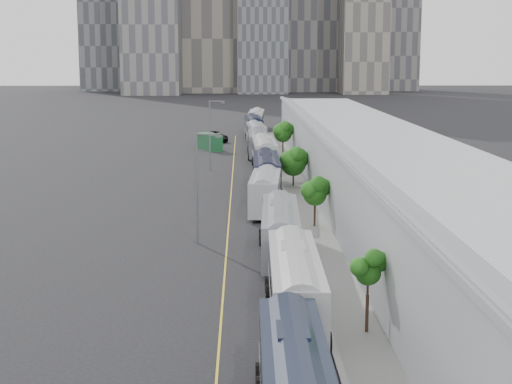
{
  "coord_description": "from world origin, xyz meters",
  "views": [
    {
      "loc": [
        -0.33,
        -8.9,
        14.16
      ],
      "look_at": [
        0.84,
        56.14,
        3.0
      ],
      "focal_mm": 55.0,
      "sensor_mm": 36.0,
      "label": 1
    }
  ],
  "objects_px": {
    "bus_3": "(280,235)",
    "street_lamp_far": "(211,130)",
    "bus_2": "(295,291)",
    "bus_6": "(264,156)",
    "bus_5": "(266,176)",
    "bus_9": "(254,128)",
    "street_lamp_near": "(199,180)",
    "suv": "(215,136)",
    "bus_7": "(258,145)",
    "bus_10": "(256,121)",
    "shipping_container": "(210,142)",
    "bus_8": "(256,136)",
    "bus_4": "(266,193)"
  },
  "relations": [
    {
      "from": "shipping_container",
      "to": "street_lamp_near",
      "type": "bearing_deg",
      "value": -109.58
    },
    {
      "from": "bus_7",
      "to": "bus_10",
      "type": "distance_m",
      "value": 42.27
    },
    {
      "from": "bus_8",
      "to": "street_lamp_far",
      "type": "height_order",
      "value": "street_lamp_far"
    },
    {
      "from": "bus_7",
      "to": "bus_9",
      "type": "height_order",
      "value": "bus_9"
    },
    {
      "from": "bus_3",
      "to": "shipping_container",
      "type": "xyz_separation_m",
      "value": [
        -7.77,
        66.81,
        -0.34
      ]
    },
    {
      "from": "street_lamp_far",
      "to": "suv",
      "type": "height_order",
      "value": "street_lamp_far"
    },
    {
      "from": "bus_5",
      "to": "bus_6",
      "type": "relative_size",
      "value": 0.98
    },
    {
      "from": "bus_2",
      "to": "bus_5",
      "type": "distance_m",
      "value": 41.94
    },
    {
      "from": "street_lamp_far",
      "to": "shipping_container",
      "type": "xyz_separation_m",
      "value": [
        -1.18,
        23.09,
        -3.88
      ]
    },
    {
      "from": "bus_8",
      "to": "bus_4",
      "type": "bearing_deg",
      "value": -93.49
    },
    {
      "from": "bus_10",
      "to": "suv",
      "type": "height_order",
      "value": "bus_10"
    },
    {
      "from": "bus_9",
      "to": "street_lamp_near",
      "type": "bearing_deg",
      "value": -96.36
    },
    {
      "from": "bus_4",
      "to": "bus_8",
      "type": "relative_size",
      "value": 1.03
    },
    {
      "from": "bus_5",
      "to": "suv",
      "type": "xyz_separation_m",
      "value": [
        -7.16,
        50.54,
        -0.78
      ]
    },
    {
      "from": "bus_6",
      "to": "street_lamp_far",
      "type": "relative_size",
      "value": 1.56
    },
    {
      "from": "bus_5",
      "to": "street_lamp_near",
      "type": "distance_m",
      "value": 24.77
    },
    {
      "from": "bus_2",
      "to": "bus_6",
      "type": "bearing_deg",
      "value": 90.99
    },
    {
      "from": "bus_3",
      "to": "street_lamp_far",
      "type": "xyz_separation_m",
      "value": [
        -6.59,
        43.72,
        3.54
      ]
    },
    {
      "from": "bus_2",
      "to": "bus_3",
      "type": "relative_size",
      "value": 1.02
    },
    {
      "from": "bus_2",
      "to": "suv",
      "type": "distance_m",
      "value": 92.78
    },
    {
      "from": "bus_4",
      "to": "bus_5",
      "type": "bearing_deg",
      "value": 92.17
    },
    {
      "from": "suv",
      "to": "bus_5",
      "type": "bearing_deg",
      "value": -103.48
    },
    {
      "from": "bus_5",
      "to": "bus_7",
      "type": "relative_size",
      "value": 1.05
    },
    {
      "from": "bus_6",
      "to": "bus_10",
      "type": "height_order",
      "value": "bus_10"
    },
    {
      "from": "street_lamp_near",
      "to": "bus_9",
      "type": "bearing_deg",
      "value": 86.27
    },
    {
      "from": "bus_8",
      "to": "street_lamp_far",
      "type": "distance_m",
      "value": 30.37
    },
    {
      "from": "bus_7",
      "to": "bus_10",
      "type": "xyz_separation_m",
      "value": [
        0.58,
        42.27,
        0.12
      ]
    },
    {
      "from": "bus_5",
      "to": "bus_10",
      "type": "xyz_separation_m",
      "value": [
        0.25,
        72.54,
        0.04
      ]
    },
    {
      "from": "bus_5",
      "to": "bus_9",
      "type": "distance_m",
      "value": 58.89
    },
    {
      "from": "bus_9",
      "to": "bus_2",
      "type": "bearing_deg",
      "value": -92.21
    },
    {
      "from": "street_lamp_near",
      "to": "street_lamp_far",
      "type": "relative_size",
      "value": 0.96
    },
    {
      "from": "bus_3",
      "to": "suv",
      "type": "relative_size",
      "value": 2.02
    },
    {
      "from": "street_lamp_near",
      "to": "bus_2",
      "type": "bearing_deg",
      "value": -71.3
    },
    {
      "from": "bus_2",
      "to": "bus_3",
      "type": "height_order",
      "value": "bus_2"
    },
    {
      "from": "bus_2",
      "to": "bus_5",
      "type": "xyz_separation_m",
      "value": [
        -0.24,
        41.94,
        0.04
      ]
    },
    {
      "from": "bus_2",
      "to": "bus_10",
      "type": "relative_size",
      "value": 0.95
    },
    {
      "from": "bus_10",
      "to": "street_lamp_near",
      "type": "height_order",
      "value": "street_lamp_near"
    },
    {
      "from": "street_lamp_far",
      "to": "bus_3",
      "type": "bearing_deg",
      "value": -81.43
    },
    {
      "from": "bus_6",
      "to": "bus_7",
      "type": "bearing_deg",
      "value": 91.53
    },
    {
      "from": "bus_5",
      "to": "street_lamp_far",
      "type": "relative_size",
      "value": 1.53
    },
    {
      "from": "bus_2",
      "to": "shipping_container",
      "type": "distance_m",
      "value": 81.06
    },
    {
      "from": "bus_7",
      "to": "shipping_container",
      "type": "relative_size",
      "value": 2.03
    },
    {
      "from": "bus_7",
      "to": "bus_8",
      "type": "distance_m",
      "value": 14.9
    },
    {
      "from": "bus_7",
      "to": "bus_8",
      "type": "relative_size",
      "value": 1.02
    },
    {
      "from": "street_lamp_near",
      "to": "bus_7",
      "type": "bearing_deg",
      "value": 84.13
    },
    {
      "from": "bus_6",
      "to": "suv",
      "type": "distance_m",
      "value": 34.38
    },
    {
      "from": "street_lamp_far",
      "to": "suv",
      "type": "distance_m",
      "value": 35.15
    },
    {
      "from": "bus_2",
      "to": "bus_4",
      "type": "distance_m",
      "value": 31.47
    },
    {
      "from": "bus_4",
      "to": "bus_5",
      "type": "height_order",
      "value": "bus_5"
    },
    {
      "from": "bus_10",
      "to": "bus_9",
      "type": "bearing_deg",
      "value": -90.13
    }
  ]
}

